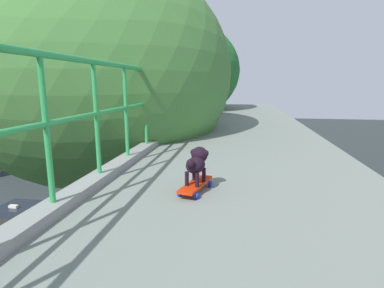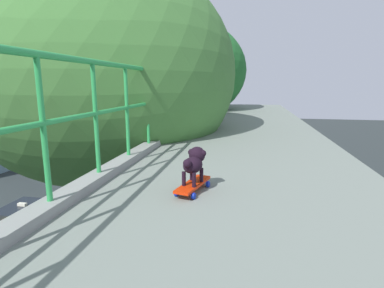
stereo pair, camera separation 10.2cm
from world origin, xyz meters
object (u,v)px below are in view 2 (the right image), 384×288
Objects in this scene: car_black_seventh at (127,205)px; city_bus at (133,140)px; car_yellow_cab_sixth at (19,226)px; small_dog at (194,162)px; toy_skateboard at (193,185)px.

car_black_seventh is 0.38× the size of city_bus.
city_bus reaches higher than car_yellow_cab_sixth.
car_yellow_cab_sixth reaches higher than car_black_seventh.
car_yellow_cab_sixth is 12.56m from small_dog.
car_black_seventh is 10.81m from city_bus.
toy_skateboard is at bearing -40.60° from car_yellow_cab_sixth.
car_black_seventh is 12.75m from toy_skateboard.
car_yellow_cab_sixth is 1.17× the size of car_black_seventh.
small_dog is at bearing -66.74° from city_bus.
city_bus is 18.52× the size of toy_skateboard.
small_dog reaches higher than car_black_seventh.
toy_skateboard is (5.24, -10.53, 4.92)m from car_black_seventh.
small_dog is at bearing 71.42° from toy_skateboard.
city_bus is 28.52× the size of small_dog.
car_yellow_cab_sixth is at bearing -89.47° from city_bus.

